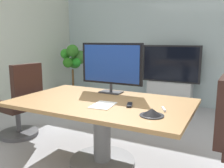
% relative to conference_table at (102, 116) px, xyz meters
% --- Properties ---
extents(wall_back_glass_partition, '(5.23, 0.10, 2.89)m').
position_rel_conference_table_xyz_m(wall_back_glass_partition, '(-0.11, 3.04, 0.89)').
color(wall_back_glass_partition, '#9EB2B7').
rests_on(wall_back_glass_partition, ground).
extents(conference_table, '(1.96, 1.19, 0.74)m').
position_rel_conference_table_xyz_m(conference_table, '(0.00, 0.00, 0.00)').
color(conference_table, olive).
rests_on(conference_table, ground).
extents(office_chair_left, '(0.62, 0.60, 1.09)m').
position_rel_conference_table_xyz_m(office_chair_left, '(-1.41, 0.11, -0.10)').
color(office_chair_left, '#4C4C51').
rests_on(office_chair_left, ground).
extents(tv_monitor, '(0.84, 0.18, 0.64)m').
position_rel_conference_table_xyz_m(tv_monitor, '(-0.10, 0.42, 0.54)').
color(tv_monitor, '#333338').
rests_on(tv_monitor, conference_table).
extents(wall_display_unit, '(1.20, 0.36, 1.31)m').
position_rel_conference_table_xyz_m(wall_display_unit, '(0.12, 2.68, -0.12)').
color(wall_display_unit, '#B7BABC').
rests_on(wall_display_unit, ground).
extents(potted_plant, '(0.62, 0.54, 1.32)m').
position_rel_conference_table_xyz_m(potted_plant, '(-2.04, 2.27, 0.25)').
color(potted_plant, brown).
rests_on(potted_plant, ground).
extents(conference_phone, '(0.22, 0.22, 0.07)m').
position_rel_conference_table_xyz_m(conference_phone, '(0.67, -0.27, 0.21)').
color(conference_phone, black).
rests_on(conference_phone, conference_table).
extents(remote_control, '(0.10, 0.18, 0.02)m').
position_rel_conference_table_xyz_m(remote_control, '(0.36, -0.05, 0.19)').
color(remote_control, black).
rests_on(remote_control, conference_table).
extents(whiteboard_marker, '(0.08, 0.13, 0.02)m').
position_rel_conference_table_xyz_m(whiteboard_marker, '(0.71, -0.04, 0.19)').
color(whiteboard_marker, silver).
rests_on(whiteboard_marker, conference_table).
extents(paper_notepad, '(0.24, 0.32, 0.01)m').
position_rel_conference_table_xyz_m(paper_notepad, '(0.11, -0.17, 0.19)').
color(paper_notepad, white).
rests_on(paper_notepad, conference_table).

